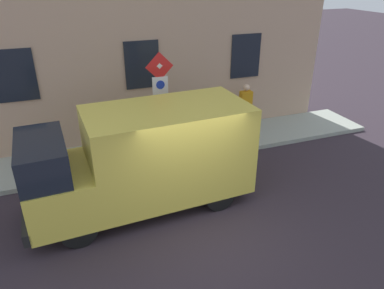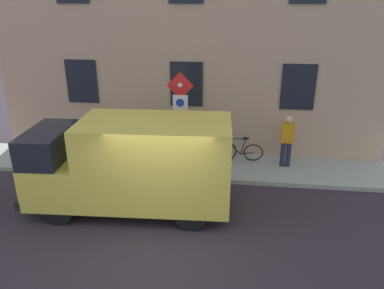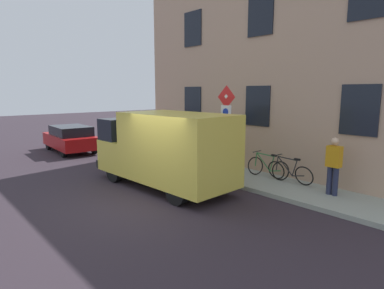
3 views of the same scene
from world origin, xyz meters
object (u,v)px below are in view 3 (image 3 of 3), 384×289
Objects in this scene: parked_hatchback at (71,138)px; pedestrian at (334,164)px; sign_post_stacked at (226,119)px; delivery_van at (165,148)px; bicycle_black at (290,172)px; bicycle_green at (267,167)px.

parked_hatchback is 13.10m from pedestrian.
sign_post_stacked reaches higher than delivery_van.
sign_post_stacked is 9.76m from parked_hatchback.
parked_hatchback is 11.63m from bicycle_black.
bicycle_black is (1.27, -1.74, -1.73)m from sign_post_stacked.
bicycle_black is 1.68m from pedestrian.
delivery_van is 3.75m from bicycle_green.
delivery_van is at bearing 126.21° from pedestrian.
pedestrian is (2.81, -12.79, 0.34)m from parked_hatchback.
sign_post_stacked is 2.76m from bicycle_black.
bicycle_black is at bearing 83.37° from pedestrian.
sign_post_stacked reaches higher than bicycle_green.
bicycle_green is (3.03, -10.33, -0.22)m from parked_hatchback.
delivery_van is 4.25m from bicycle_black.
delivery_van reaches higher than pedestrian.
delivery_van reaches higher than bicycle_green.
sign_post_stacked is at bearing 109.06° from pedestrian.
sign_post_stacked is 0.76× the size of parked_hatchback.
bicycle_black is (3.18, -2.71, -0.82)m from delivery_van.
sign_post_stacked is 2.32m from delivery_van.
delivery_van is 1.32× the size of parked_hatchback.
bicycle_green is (1.27, -0.85, -1.73)m from sign_post_stacked.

